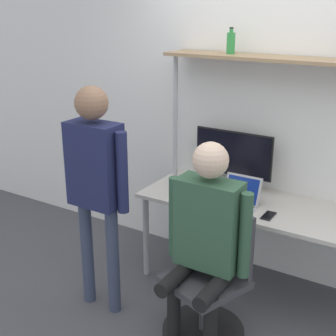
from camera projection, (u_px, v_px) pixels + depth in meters
ground_plane at (243, 314)px, 3.44m from camera, size 12.00×12.00×0.00m
wall_back at (290, 115)px, 3.57m from camera, size 8.00×0.06×2.70m
desk at (267, 214)px, 3.50m from camera, size 1.95×0.67×0.74m
shelf_unit at (284, 90)px, 3.34m from camera, size 1.85×0.31×1.80m
monitor at (233, 157)px, 3.72m from camera, size 0.65×0.20×0.48m
laptop at (240, 197)px, 3.48m from camera, size 0.28×0.22×0.21m
cell_phone at (268, 216)px, 3.30m from camera, size 0.07×0.15×0.01m
office_chair at (208, 299)px, 3.15m from camera, size 0.59×0.59×0.90m
person_seated at (206, 230)px, 2.95m from camera, size 0.58×0.47×1.38m
person_standing at (95, 174)px, 3.20m from camera, size 0.54×0.22×1.66m
bottle_green at (231, 43)px, 3.45m from camera, size 0.06×0.06×0.19m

